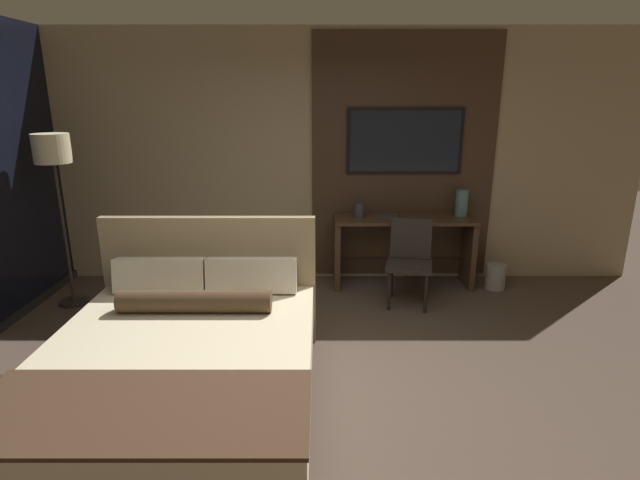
% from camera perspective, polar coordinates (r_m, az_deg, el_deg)
% --- Properties ---
extents(ground_plane, '(16.00, 16.00, 0.00)m').
position_cam_1_polar(ground_plane, '(3.71, 0.63, -18.15)').
color(ground_plane, '#4C3D33').
extents(wall_back_tv_panel, '(7.20, 0.09, 2.80)m').
position_cam_1_polar(wall_back_tv_panel, '(5.70, 1.50, 9.26)').
color(wall_back_tv_panel, tan).
rests_on(wall_back_tv_panel, ground_plane).
extents(bed, '(1.79, 2.19, 1.13)m').
position_cam_1_polar(bed, '(3.62, -15.42, -13.91)').
color(bed, '#33281E').
rests_on(bed, ground_plane).
extents(desk, '(1.54, 0.48, 0.79)m').
position_cam_1_polar(desk, '(5.69, 9.45, -0.02)').
color(desk, '#422D1E').
rests_on(desk, ground_plane).
extents(tv, '(1.28, 0.04, 0.72)m').
position_cam_1_polar(tv, '(5.68, 9.65, 11.08)').
color(tv, black).
extents(desk_chair, '(0.53, 0.53, 0.88)m').
position_cam_1_polar(desk_chair, '(5.20, 10.25, -1.62)').
color(desk_chair, '#28231E').
rests_on(desk_chair, ground_plane).
extents(floor_lamp, '(0.34, 0.34, 1.74)m').
position_cam_1_polar(floor_lamp, '(5.50, -28.13, 7.77)').
color(floor_lamp, '#282623').
rests_on(floor_lamp, ground_plane).
extents(vase_tall, '(0.14, 0.14, 0.29)m').
position_cam_1_polar(vase_tall, '(5.79, 15.89, 4.10)').
color(vase_tall, '#4C706B').
rests_on(vase_tall, desk).
extents(vase_short, '(0.12, 0.12, 0.15)m').
position_cam_1_polar(vase_short, '(5.55, 4.53, 3.42)').
color(vase_short, '#333338').
rests_on(vase_short, desk).
extents(book, '(0.25, 0.21, 0.03)m').
position_cam_1_polar(book, '(5.54, 7.84, 2.65)').
color(book, '#332D28').
rests_on(book, desk).
extents(waste_bin, '(0.22, 0.22, 0.28)m').
position_cam_1_polar(waste_bin, '(5.93, 19.41, -3.96)').
color(waste_bin, gray).
rests_on(waste_bin, ground_plane).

